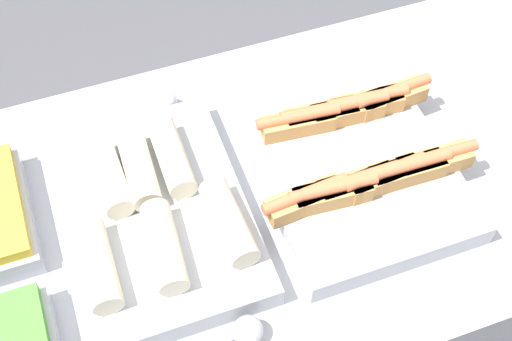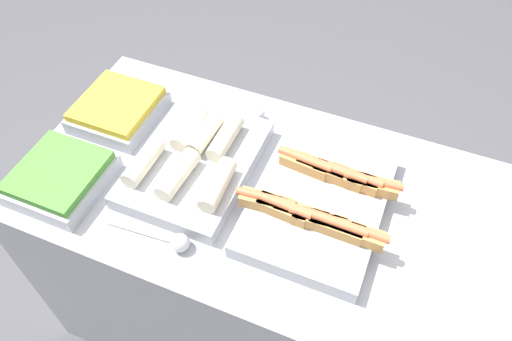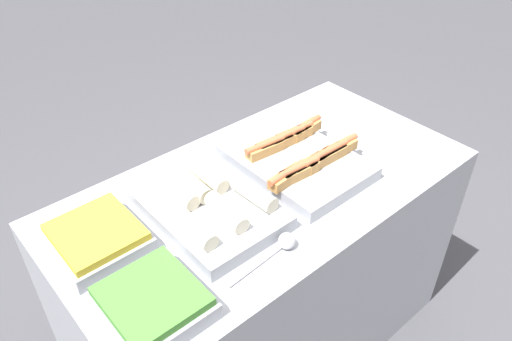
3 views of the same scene
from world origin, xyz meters
The scene contains 8 objects.
ground_plane centered at (0.00, 0.00, 0.00)m, with size 12.00×12.00×0.00m, color #4C4C51.
counter centered at (0.00, 0.00, 0.43)m, with size 1.45×0.75×0.87m.
tray_hotdogs centered at (0.15, 0.00, 0.90)m, with size 0.41×0.48×0.10m.
tray_wraps centered at (-0.23, 0.00, 0.90)m, with size 0.32×0.45×0.10m.
tray_side_front centered at (-0.56, -0.20, 0.90)m, with size 0.24×0.26×0.07m.
tray_side_back centered at (-0.56, 0.10, 0.90)m, with size 0.24×0.26×0.07m.
serving_spoon_near centered at (-0.16, -0.26, 0.89)m, with size 0.25×0.05×0.05m.
serving_spoon_far centered at (-0.16, 0.26, 0.89)m, with size 0.26×0.05×0.05m.
Camera 2 is at (0.29, -0.81, 2.01)m, focal length 35.00 mm.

